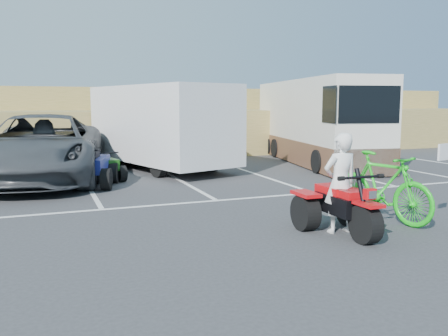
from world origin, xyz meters
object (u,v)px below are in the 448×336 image
object	(u,v)px
red_trike_atv	(343,234)
quad_atv_green	(103,181)
rider	(340,183)
cargo_trailer	(161,124)
grey_pickup	(42,148)
green_dirt_bike	(382,186)
quad_atv_blue	(92,187)
rv_motorhome	(315,127)

from	to	relation	value
red_trike_atv	quad_atv_green	world-z (taller)	red_trike_atv
rider	cargo_trailer	world-z (taller)	cargo_trailer
grey_pickup	quad_atv_green	world-z (taller)	grey_pickup
rider	cargo_trailer	bearing A→B (deg)	-83.53
grey_pickup	quad_atv_green	size ratio (longest dim) A/B	5.09
rider	green_dirt_bike	xyz separation A→B (m)	(1.30, 0.44, -0.22)
rider	quad_atv_green	size ratio (longest dim) A/B	1.29
quad_atv_blue	quad_atv_green	bearing A→B (deg)	83.52
cargo_trailer	rv_motorhome	distance (m)	6.24
rv_motorhome	quad_atv_blue	bearing A→B (deg)	-152.47
green_dirt_bike	quad_atv_blue	size ratio (longest dim) A/B	1.34
grey_pickup	cargo_trailer	bearing A→B (deg)	24.57
grey_pickup	red_trike_atv	bearing A→B (deg)	-50.52
rider	quad_atv_green	distance (m)	8.19
green_dirt_bike	cargo_trailer	size ratio (longest dim) A/B	0.34
green_dirt_bike	rv_motorhome	world-z (taller)	rv_motorhome
quad_atv_blue	cargo_trailer	bearing A→B (deg)	63.57
grey_pickup	quad_atv_green	distance (m)	2.09
grey_pickup	quad_atv_blue	distance (m)	2.32
green_dirt_bike	quad_atv_blue	bearing A→B (deg)	115.55
red_trike_atv	quad_atv_green	distance (m)	8.28
rv_motorhome	rider	bearing A→B (deg)	-108.99
red_trike_atv	quad_atv_blue	bearing A→B (deg)	119.37
cargo_trailer	quad_atv_blue	distance (m)	4.20
rider	quad_atv_green	xyz separation A→B (m)	(-3.29, 7.45, -0.91)
green_dirt_bike	quad_atv_green	xyz separation A→B (m)	(-4.59, 7.00, -0.69)
rider	red_trike_atv	bearing A→B (deg)	90.00
rv_motorhome	red_trike_atv	bearing A→B (deg)	-108.60
red_trike_atv	rv_motorhome	bearing A→B (deg)	61.21
red_trike_atv	cargo_trailer	bearing A→B (deg)	96.37
red_trike_atv	grey_pickup	xyz separation A→B (m)	(-4.97, 8.34, 1.00)
rider	quad_atv_blue	world-z (taller)	rider
rider	grey_pickup	world-z (taller)	grey_pickup
rv_motorhome	cargo_trailer	bearing A→B (deg)	-170.07
rv_motorhome	quad_atv_blue	xyz separation A→B (m)	(-8.94, -2.74, -1.38)
rider	quad_atv_blue	xyz separation A→B (m)	(-3.71, 6.52, -0.91)
red_trike_atv	quad_atv_green	size ratio (longest dim) A/B	1.25
green_dirt_bike	quad_atv_green	world-z (taller)	green_dirt_bike
rider	quad_atv_green	bearing A→B (deg)	-65.86
rider	quad_atv_blue	distance (m)	7.55
green_dirt_bike	rv_motorhome	xyz separation A→B (m)	(3.93, 8.81, 0.69)
grey_pickup	rv_motorhome	bearing A→B (deg)	14.66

